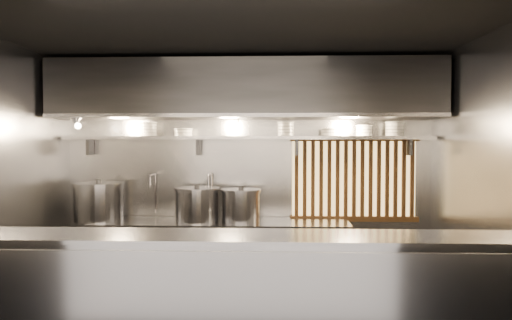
# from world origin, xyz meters

# --- Properties ---
(ceiling) EXTENTS (4.50, 4.50, 0.00)m
(ceiling) POSITION_xyz_m (0.00, 0.00, 2.80)
(ceiling) COLOR black
(ceiling) RESTS_ON wall_back
(wall_back) EXTENTS (4.50, 0.00, 4.50)m
(wall_back) POSITION_xyz_m (0.00, 1.50, 1.40)
(wall_back) COLOR gray
(wall_back) RESTS_ON floor
(wall_left) EXTENTS (0.00, 3.00, 3.00)m
(wall_left) POSITION_xyz_m (-2.25, 0.00, 1.40)
(wall_left) COLOR gray
(wall_left) RESTS_ON floor
(wall_right) EXTENTS (0.00, 3.00, 3.00)m
(wall_right) POSITION_xyz_m (2.25, 0.00, 1.40)
(wall_right) COLOR gray
(wall_right) RESTS_ON floor
(serving_counter) EXTENTS (4.50, 0.56, 1.13)m
(serving_counter) POSITION_xyz_m (0.00, -0.96, 0.57)
(serving_counter) COLOR gray
(serving_counter) RESTS_ON floor
(cooking_bench) EXTENTS (3.00, 0.70, 0.90)m
(cooking_bench) POSITION_xyz_m (-0.30, 1.13, 0.45)
(cooking_bench) COLOR gray
(cooking_bench) RESTS_ON floor
(bowl_shelf) EXTENTS (4.40, 0.34, 0.04)m
(bowl_shelf) POSITION_xyz_m (0.00, 1.32, 1.88)
(bowl_shelf) COLOR gray
(bowl_shelf) RESTS_ON wall_back
(exhaust_hood) EXTENTS (4.40, 0.81, 0.65)m
(exhaust_hood) POSITION_xyz_m (0.00, 1.10, 2.42)
(exhaust_hood) COLOR #2D2D30
(exhaust_hood) RESTS_ON ceiling
(wood_screen) EXTENTS (1.56, 0.09, 1.04)m
(wood_screen) POSITION_xyz_m (1.30, 1.45, 1.38)
(wood_screen) COLOR #FFCC72
(wood_screen) RESTS_ON wall_back
(faucet_left) EXTENTS (0.04, 0.30, 0.50)m
(faucet_left) POSITION_xyz_m (-1.15, 1.37, 1.31)
(faucet_left) COLOR silver
(faucet_left) RESTS_ON wall_back
(faucet_right) EXTENTS (0.04, 0.30, 0.50)m
(faucet_right) POSITION_xyz_m (-0.45, 1.37, 1.31)
(faucet_right) COLOR silver
(faucet_right) RESTS_ON wall_back
(heat_lamp) EXTENTS (0.25, 0.35, 0.20)m
(heat_lamp) POSITION_xyz_m (-1.90, 0.85, 2.07)
(heat_lamp) COLOR gray
(heat_lamp) RESTS_ON exhaust_hood
(pendant_bulb) EXTENTS (0.09, 0.09, 0.19)m
(pendant_bulb) POSITION_xyz_m (-0.10, 1.20, 1.96)
(pendant_bulb) COLOR #2D2D30
(pendant_bulb) RESTS_ON exhaust_hood
(stock_pot_left) EXTENTS (0.70, 0.70, 0.49)m
(stock_pot_left) POSITION_xyz_m (-1.75, 1.13, 1.13)
(stock_pot_left) COLOR gray
(stock_pot_left) RESTS_ON cooking_bench
(stock_pot_mid) EXTENTS (0.56, 0.56, 0.44)m
(stock_pot_mid) POSITION_xyz_m (-0.57, 1.09, 1.10)
(stock_pot_mid) COLOR gray
(stock_pot_mid) RESTS_ON cooking_bench
(stock_pot_right) EXTENTS (0.62, 0.62, 0.42)m
(stock_pot_right) POSITION_xyz_m (-0.06, 1.14, 1.09)
(stock_pot_right) COLOR gray
(stock_pot_right) RESTS_ON cooking_bench
(bowl_stack_0) EXTENTS (0.22, 0.22, 0.17)m
(bowl_stack_0) POSITION_xyz_m (-1.20, 1.32, 1.98)
(bowl_stack_0) COLOR silver
(bowl_stack_0) RESTS_ON bowl_shelf
(bowl_stack_1) EXTENTS (0.23, 0.23, 0.09)m
(bowl_stack_1) POSITION_xyz_m (-0.77, 1.32, 1.95)
(bowl_stack_1) COLOR silver
(bowl_stack_1) RESTS_ON bowl_shelf
(bowl_stack_2) EXTENTS (0.20, 0.20, 0.17)m
(bowl_stack_2) POSITION_xyz_m (0.47, 1.32, 1.99)
(bowl_stack_2) COLOR silver
(bowl_stack_2) RESTS_ON bowl_shelf
(bowl_stack_3) EXTENTS (0.24, 0.24, 0.09)m
(bowl_stack_3) POSITION_xyz_m (1.00, 1.32, 1.95)
(bowl_stack_3) COLOR silver
(bowl_stack_3) RESTS_ON bowl_shelf
(bowl_stack_4) EXTENTS (0.21, 0.21, 0.13)m
(bowl_stack_4) POSITION_xyz_m (1.40, 1.32, 1.97)
(bowl_stack_4) COLOR silver
(bowl_stack_4) RESTS_ON bowl_shelf
(bowl_stack_5) EXTENTS (0.23, 0.23, 0.17)m
(bowl_stack_5) POSITION_xyz_m (1.76, 1.32, 1.98)
(bowl_stack_5) COLOR silver
(bowl_stack_5) RESTS_ON bowl_shelf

